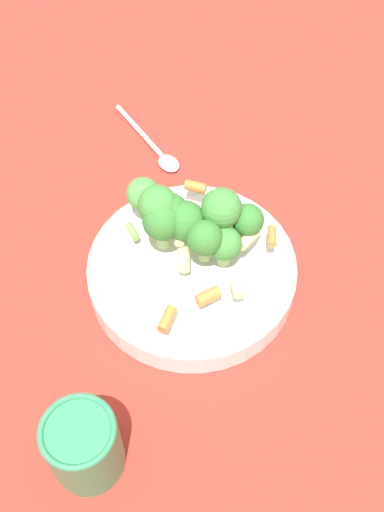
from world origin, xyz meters
The scene contains 5 objects.
ground_plane centered at (0.00, 0.00, 0.00)m, with size 3.00×3.00×0.00m, color #B72D23.
bowl centered at (0.00, 0.00, 0.02)m, with size 0.25×0.25×0.04m.
pasta_salad centered at (0.01, 0.02, 0.09)m, with size 0.19×0.19×0.09m.
cup centered at (-0.22, -0.10, 0.05)m, with size 0.07×0.07×0.09m.
spoon centered at (0.10, 0.20, 0.00)m, with size 0.03×0.16×0.01m.
Camera 1 is at (-0.25, -0.31, 0.60)m, focal length 42.00 mm.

